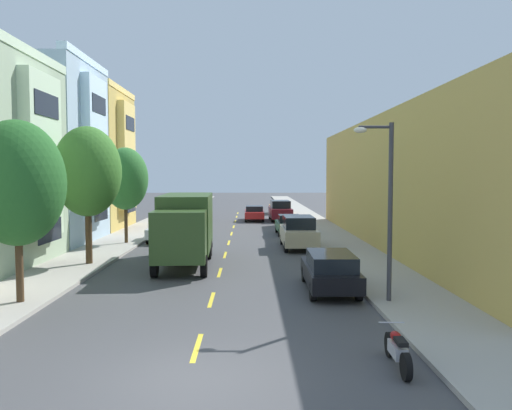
{
  "coord_description": "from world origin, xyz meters",
  "views": [
    {
      "loc": [
        1.36,
        -10.89,
        4.45
      ],
      "look_at": [
        1.84,
        28.41,
        2.06
      ],
      "focal_mm": 35.88,
      "sensor_mm": 36.0,
      "label": 1
    }
  ],
  "objects_px": {
    "parked_suv_champagne": "(299,232)",
    "parked_wagon_white": "(175,221)",
    "parked_suv_burgundy": "(280,210)",
    "moving_red_sedan": "(254,213)",
    "parked_hatchback_orange": "(277,207)",
    "parked_hatchback_silver": "(164,230)",
    "street_tree_second": "(87,172)",
    "parked_wagon_black": "(330,270)",
    "delivery_box_truck": "(186,225)",
    "street_tree_third": "(125,179)",
    "parked_motorcycle": "(397,350)",
    "street_lamp": "(385,197)",
    "parked_sedan_charcoal": "(190,212)",
    "street_tree_nearest": "(17,183)",
    "parked_hatchback_forest": "(289,224)"
  },
  "relations": [
    {
      "from": "street_tree_third",
      "to": "street_lamp",
      "type": "distance_m",
      "value": 19.32
    },
    {
      "from": "street_tree_third",
      "to": "parked_motorcycle",
      "type": "bearing_deg",
      "value": -61.49
    },
    {
      "from": "parked_wagon_black",
      "to": "moving_red_sedan",
      "type": "xyz_separation_m",
      "value": [
        -2.6,
        29.33,
        -0.05
      ]
    },
    {
      "from": "parked_wagon_white",
      "to": "parked_suv_burgundy",
      "type": "xyz_separation_m",
      "value": [
        8.65,
        8.91,
        0.18
      ]
    },
    {
      "from": "street_lamp",
      "to": "parked_sedan_charcoal",
      "type": "distance_m",
      "value": 34.56
    },
    {
      "from": "parked_wagon_black",
      "to": "parked_motorcycle",
      "type": "bearing_deg",
      "value": -87.43
    },
    {
      "from": "parked_suv_burgundy",
      "to": "moving_red_sedan",
      "type": "xyz_separation_m",
      "value": [
        -2.46,
        0.14,
        -0.24
      ]
    },
    {
      "from": "parked_suv_champagne",
      "to": "parked_sedan_charcoal",
      "type": "bearing_deg",
      "value": 114.08
    },
    {
      "from": "parked_hatchback_forest",
      "to": "parked_wagon_black",
      "type": "bearing_deg",
      "value": -89.42
    },
    {
      "from": "delivery_box_truck",
      "to": "parked_sedan_charcoal",
      "type": "height_order",
      "value": "delivery_box_truck"
    },
    {
      "from": "parked_hatchback_silver",
      "to": "parked_suv_burgundy",
      "type": "distance_m",
      "value": 16.89
    },
    {
      "from": "parked_hatchback_forest",
      "to": "moving_red_sedan",
      "type": "relative_size",
      "value": 0.9
    },
    {
      "from": "street_tree_second",
      "to": "street_lamp",
      "type": "height_order",
      "value": "street_tree_second"
    },
    {
      "from": "parked_hatchback_silver",
      "to": "parked_motorcycle",
      "type": "relative_size",
      "value": 1.96
    },
    {
      "from": "parked_hatchback_forest",
      "to": "parked_suv_champagne",
      "type": "height_order",
      "value": "parked_suv_champagne"
    },
    {
      "from": "street_tree_nearest",
      "to": "parked_wagon_black",
      "type": "bearing_deg",
      "value": 10.53
    },
    {
      "from": "parked_motorcycle",
      "to": "parked_suv_burgundy",
      "type": "bearing_deg",
      "value": 90.76
    },
    {
      "from": "street_tree_nearest",
      "to": "parked_hatchback_forest",
      "type": "distance_m",
      "value": 22.92
    },
    {
      "from": "street_lamp",
      "to": "delivery_box_truck",
      "type": "height_order",
      "value": "street_lamp"
    },
    {
      "from": "street_tree_second",
      "to": "parked_wagon_black",
      "type": "bearing_deg",
      "value": -26.64
    },
    {
      "from": "street_tree_third",
      "to": "parked_hatchback_forest",
      "type": "distance_m",
      "value": 12.29
    },
    {
      "from": "street_tree_nearest",
      "to": "parked_hatchback_orange",
      "type": "xyz_separation_m",
      "value": [
        10.84,
        39.7,
        -3.38
      ]
    },
    {
      "from": "street_tree_nearest",
      "to": "parked_hatchback_forest",
      "type": "height_order",
      "value": "street_tree_nearest"
    },
    {
      "from": "street_tree_third",
      "to": "street_tree_second",
      "type": "bearing_deg",
      "value": -90.0
    },
    {
      "from": "parked_hatchback_silver",
      "to": "parked_hatchback_forest",
      "type": "bearing_deg",
      "value": 21.32
    },
    {
      "from": "moving_red_sedan",
      "to": "delivery_box_truck",
      "type": "bearing_deg",
      "value": -98.79
    },
    {
      "from": "street_tree_nearest",
      "to": "street_tree_second",
      "type": "relative_size",
      "value": 0.93
    },
    {
      "from": "moving_red_sedan",
      "to": "street_tree_nearest",
      "type": "bearing_deg",
      "value": -104.66
    },
    {
      "from": "parked_wagon_white",
      "to": "parked_suv_champagne",
      "type": "xyz_separation_m",
      "value": [
        8.67,
        -9.05,
        0.18
      ]
    },
    {
      "from": "parked_hatchback_silver",
      "to": "parked_motorcycle",
      "type": "bearing_deg",
      "value": -67.82
    },
    {
      "from": "parked_suv_champagne",
      "to": "parked_wagon_white",
      "type": "bearing_deg",
      "value": 133.77
    },
    {
      "from": "parked_motorcycle",
      "to": "street_lamp",
      "type": "bearing_deg",
      "value": 78.21
    },
    {
      "from": "street_tree_nearest",
      "to": "parked_hatchback_orange",
      "type": "bearing_deg",
      "value": 74.73
    },
    {
      "from": "parked_hatchback_orange",
      "to": "parked_sedan_charcoal",
      "type": "height_order",
      "value": "parked_hatchback_orange"
    },
    {
      "from": "parked_wagon_black",
      "to": "parked_motorcycle",
      "type": "relative_size",
      "value": 2.3
    },
    {
      "from": "parked_hatchback_forest",
      "to": "moving_red_sedan",
      "type": "xyz_separation_m",
      "value": [
        -2.42,
        11.31,
        -0.01
      ]
    },
    {
      "from": "parked_sedan_charcoal",
      "to": "parked_suv_burgundy",
      "type": "distance_m",
      "value": 8.88
    },
    {
      "from": "parked_hatchback_silver",
      "to": "parked_suv_burgundy",
      "type": "bearing_deg",
      "value": 59.3
    },
    {
      "from": "delivery_box_truck",
      "to": "parked_wagon_black",
      "type": "distance_m",
      "value": 8.7
    },
    {
      "from": "street_lamp",
      "to": "parked_suv_burgundy",
      "type": "bearing_deg",
      "value": 93.06
    },
    {
      "from": "street_tree_second",
      "to": "moving_red_sedan",
      "type": "xyz_separation_m",
      "value": [
        8.2,
        23.91,
        -3.8
      ]
    },
    {
      "from": "street_lamp",
      "to": "parked_suv_champagne",
      "type": "height_order",
      "value": "street_lamp"
    },
    {
      "from": "parked_wagon_white",
      "to": "parked_hatchback_silver",
      "type": "relative_size",
      "value": 1.18
    },
    {
      "from": "street_tree_nearest",
      "to": "street_tree_third",
      "type": "distance_m",
      "value": 14.86
    },
    {
      "from": "parked_hatchback_orange",
      "to": "parked_hatchback_silver",
      "type": "xyz_separation_m",
      "value": [
        -8.8,
        -23.02,
        0.0
      ]
    },
    {
      "from": "street_tree_nearest",
      "to": "parked_hatchback_silver",
      "type": "distance_m",
      "value": 17.14
    },
    {
      "from": "parked_hatchback_forest",
      "to": "parked_suv_burgundy",
      "type": "distance_m",
      "value": 11.18
    },
    {
      "from": "street_tree_nearest",
      "to": "street_lamp",
      "type": "distance_m",
      "value": 12.34
    },
    {
      "from": "street_tree_third",
      "to": "parked_wagon_black",
      "type": "height_order",
      "value": "street_tree_third"
    },
    {
      "from": "street_tree_second",
      "to": "parked_hatchback_orange",
      "type": "height_order",
      "value": "street_tree_second"
    }
  ]
}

